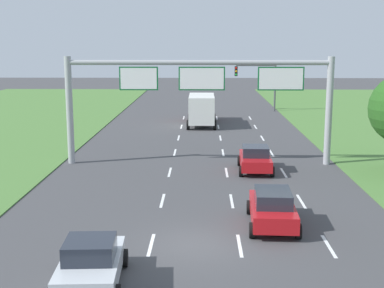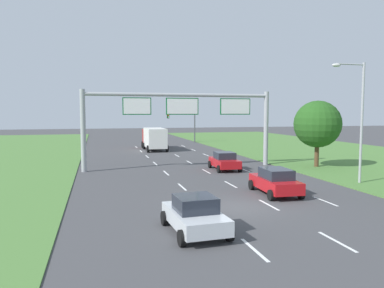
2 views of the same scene
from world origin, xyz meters
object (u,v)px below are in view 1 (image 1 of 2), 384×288
Objects in this scene: car_lead_silver at (272,208)px; car_mid_lane at (255,159)px; car_near_red at (91,263)px; box_truck at (202,108)px; traffic_light_mast at (258,78)px; sign_gantry at (202,89)px.

car_lead_silver is 1.07× the size of car_mid_lane.
car_near_red is 0.52× the size of box_truck.
traffic_light_mast is at bearing 74.17° from car_near_red.
car_near_red is at bearing -111.50° from car_mid_lane.
car_near_red is at bearing -95.61° from box_truck.
traffic_light_mast is (6.47, 10.41, 2.24)m from box_truck.
box_truck is at bearing 98.89° from car_lead_silver.
car_near_red is 8.93m from car_lead_silver.
car_near_red is at bearing -101.31° from sign_gantry.
car_lead_silver is at bearing -83.60° from box_truck.
sign_gantry is at bearing 75.32° from car_near_red.
box_truck is (-3.16, 28.98, 0.81)m from car_lead_silver.
sign_gantry is at bearing 107.15° from car_lead_silver.
car_mid_lane is 0.72× the size of traffic_light_mast.
traffic_light_mast is at bearing 85.91° from car_mid_lane.
sign_gantry is 28.11m from traffic_light_mast.
sign_gantry is (-3.33, 1.99, 4.15)m from car_mid_lane.
car_near_red reaches higher than car_mid_lane.
box_truck is 0.45× the size of sign_gantry.
box_truck is (-3.38, 18.93, 0.84)m from car_mid_lane.
traffic_light_mast is (6.42, 27.35, -1.07)m from sign_gantry.
car_mid_lane is at bearing -79.70° from box_truck.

